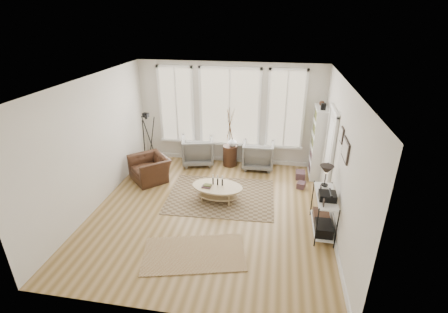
% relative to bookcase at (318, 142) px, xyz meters
% --- Properties ---
extents(room, '(5.50, 5.54, 2.90)m').
position_rel_bookcase_xyz_m(room, '(-2.42, -2.20, 0.47)').
color(room, '#A48351').
rests_on(room, ground).
extents(bay_window, '(4.14, 0.12, 2.24)m').
position_rel_bookcase_xyz_m(bay_window, '(-2.44, 0.49, 0.65)').
color(bay_window, tan).
rests_on(bay_window, ground).
extents(door, '(0.09, 1.06, 2.22)m').
position_rel_bookcase_xyz_m(door, '(0.13, -1.08, 0.17)').
color(door, silver).
rests_on(door, ground).
extents(bookcase, '(0.31, 0.85, 2.06)m').
position_rel_bookcase_xyz_m(bookcase, '(0.00, 0.00, 0.00)').
color(bookcase, white).
rests_on(bookcase, ground).
extents(low_shelf, '(0.38, 1.08, 1.30)m').
position_rel_bookcase_xyz_m(low_shelf, '(-0.06, -2.52, -0.44)').
color(low_shelf, white).
rests_on(low_shelf, ground).
extents(wall_art, '(0.04, 0.88, 0.44)m').
position_rel_bookcase_xyz_m(wall_art, '(0.14, -2.49, 0.92)').
color(wall_art, black).
rests_on(wall_art, ground).
extents(rug_main, '(2.62, 2.01, 0.01)m').
position_rel_bookcase_xyz_m(rug_main, '(-2.32, -1.55, -0.95)').
color(rug_main, brown).
rests_on(rug_main, ground).
extents(rug_runner, '(2.06, 1.45, 0.01)m').
position_rel_bookcase_xyz_m(rug_runner, '(-2.45, -3.67, -0.94)').
color(rug_runner, brown).
rests_on(rug_runner, ground).
extents(coffee_table, '(1.27, 0.87, 0.55)m').
position_rel_bookcase_xyz_m(coffee_table, '(-2.38, -1.73, -0.66)').
color(coffee_table, tan).
rests_on(coffee_table, ground).
extents(armchair_left, '(1.08, 1.10, 0.82)m').
position_rel_bookcase_xyz_m(armchair_left, '(-3.33, 0.21, -0.54)').
color(armchair_left, slate).
rests_on(armchair_left, ground).
extents(armchair_right, '(0.87, 0.89, 0.79)m').
position_rel_bookcase_xyz_m(armchair_right, '(-1.57, 0.22, -0.56)').
color(armchair_right, slate).
rests_on(armchair_right, ground).
extents(side_table, '(0.40, 0.40, 1.68)m').
position_rel_bookcase_xyz_m(side_table, '(-2.38, 0.22, -0.15)').
color(side_table, '#3D2114').
rests_on(side_table, ground).
extents(vase, '(0.30, 0.30, 0.26)m').
position_rel_bookcase_xyz_m(vase, '(-2.31, 0.22, -0.23)').
color(vase, silver).
rests_on(vase, side_table).
extents(accent_chair, '(1.30, 1.30, 0.64)m').
position_rel_bookcase_xyz_m(accent_chair, '(-4.33, -1.01, -0.64)').
color(accent_chair, '#3D2114').
rests_on(accent_chair, ground).
extents(tripod_camera, '(0.56, 0.56, 1.59)m').
position_rel_bookcase_xyz_m(tripod_camera, '(-4.64, -0.21, -0.23)').
color(tripod_camera, black).
rests_on(tripod_camera, ground).
extents(book_stack_near, '(0.24, 0.31, 0.19)m').
position_rel_bookcase_xyz_m(book_stack_near, '(-0.39, -0.27, -0.86)').
color(book_stack_near, brown).
rests_on(book_stack_near, ground).
extents(book_stack_far, '(0.25, 0.28, 0.15)m').
position_rel_bookcase_xyz_m(book_stack_far, '(-0.39, -0.79, -0.88)').
color(book_stack_far, brown).
rests_on(book_stack_far, ground).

